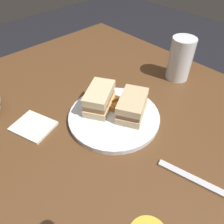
% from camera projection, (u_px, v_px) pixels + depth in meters
% --- Properties ---
extents(ground_plane, '(6.00, 6.00, 0.00)m').
position_uv_depth(ground_plane, '(111.00, 217.00, 1.12)').
color(ground_plane, black).
extents(dining_table, '(1.20, 0.97, 0.71)m').
position_uv_depth(dining_table, '(111.00, 182.00, 0.88)').
color(dining_table, brown).
rests_on(dining_table, ground).
extents(plate, '(0.27, 0.27, 0.02)m').
position_uv_depth(plate, '(114.00, 116.00, 0.64)').
color(plate, white).
rests_on(plate, dining_table).
extents(sandwich_half_left, '(0.12, 0.14, 0.06)m').
position_uv_depth(sandwich_half_left, '(132.00, 106.00, 0.62)').
color(sandwich_half_left, '#CCB284').
rests_on(sandwich_half_left, plate).
extents(sandwich_half_right, '(0.12, 0.14, 0.07)m').
position_uv_depth(sandwich_half_right, '(99.00, 98.00, 0.64)').
color(sandwich_half_right, beige).
rests_on(sandwich_half_right, plate).
extents(potato_wedge_front, '(0.06, 0.04, 0.01)m').
position_uv_depth(potato_wedge_front, '(136.00, 106.00, 0.65)').
color(potato_wedge_front, '#B77F33').
rests_on(potato_wedge_front, plate).
extents(potato_wedge_middle, '(0.05, 0.05, 0.02)m').
position_uv_depth(potato_wedge_middle, '(125.00, 108.00, 0.65)').
color(potato_wedge_middle, '#B77F33').
rests_on(potato_wedge_middle, plate).
extents(potato_wedge_back, '(0.04, 0.06, 0.02)m').
position_uv_depth(potato_wedge_back, '(109.00, 101.00, 0.67)').
color(potato_wedge_back, gold).
rests_on(potato_wedge_back, plate).
extents(potato_wedge_left_edge, '(0.05, 0.03, 0.02)m').
position_uv_depth(potato_wedge_left_edge, '(109.00, 106.00, 0.65)').
color(potato_wedge_left_edge, '#AD702D').
rests_on(potato_wedge_left_edge, plate).
extents(potato_wedge_right_edge, '(0.05, 0.03, 0.02)m').
position_uv_depth(potato_wedge_right_edge, '(102.00, 97.00, 0.68)').
color(potato_wedge_right_edge, '#AD702D').
rests_on(potato_wedge_right_edge, plate).
extents(potato_wedge_stray, '(0.03, 0.06, 0.02)m').
position_uv_depth(potato_wedge_stray, '(121.00, 105.00, 0.65)').
color(potato_wedge_stray, '#AD702D').
rests_on(potato_wedge_stray, plate).
extents(pint_glass, '(0.08, 0.08, 0.15)m').
position_uv_depth(pint_glass, '(180.00, 62.00, 0.76)').
color(pint_glass, white).
rests_on(pint_glass, dining_table).
extents(napkin, '(0.13, 0.12, 0.01)m').
position_uv_depth(napkin, '(33.00, 126.00, 0.62)').
color(napkin, silver).
rests_on(napkin, dining_table).
extents(fork, '(0.18, 0.06, 0.01)m').
position_uv_depth(fork, '(196.00, 180.00, 0.49)').
color(fork, silver).
rests_on(fork, dining_table).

